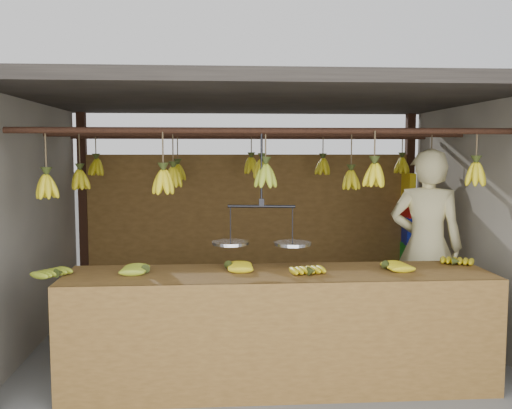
{
  "coord_description": "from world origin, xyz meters",
  "views": [
    {
      "loc": [
        -0.4,
        -5.45,
        1.84
      ],
      "look_at": [
        0.0,
        0.3,
        1.3
      ],
      "focal_mm": 40.0,
      "sensor_mm": 36.0,
      "label": 1
    }
  ],
  "objects": [
    {
      "name": "ground",
      "position": [
        0.0,
        0.0,
        0.0
      ],
      "size": [
        80.0,
        80.0,
        0.0
      ],
      "primitive_type": "plane",
      "color": "#5B5B57"
    },
    {
      "name": "stall",
      "position": [
        0.0,
        0.33,
        1.97
      ],
      "size": [
        4.3,
        3.3,
        2.4
      ],
      "color": "black",
      "rests_on": "ground"
    },
    {
      "name": "counter",
      "position": [
        0.08,
        -1.23,
        0.7
      ],
      "size": [
        3.46,
        0.75,
        0.96
      ],
      "color": "brown",
      "rests_on": "ground"
    },
    {
      "name": "hanging_bananas",
      "position": [
        0.01,
        -0.01,
        1.63
      ],
      "size": [
        3.62,
        2.2,
        0.39
      ],
      "color": "gold",
      "rests_on": "ground"
    },
    {
      "name": "balance_scale",
      "position": [
        -0.05,
        -1.0,
        1.16
      ],
      "size": [
        0.77,
        0.35,
        0.9
      ],
      "color": "black",
      "rests_on": "ground"
    },
    {
      "name": "vendor",
      "position": [
        1.6,
        -0.19,
        0.93
      ],
      "size": [
        0.79,
        0.65,
        1.86
      ],
      "primitive_type": "imported",
      "rotation": [
        0.0,
        0.0,
        2.8
      ],
      "color": "beige",
      "rests_on": "ground"
    },
    {
      "name": "bag_bundles",
      "position": [
        1.94,
        1.35,
        1.0
      ],
      "size": [
        0.08,
        0.26,
        1.2
      ],
      "color": "yellow",
      "rests_on": "ground"
    }
  ]
}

